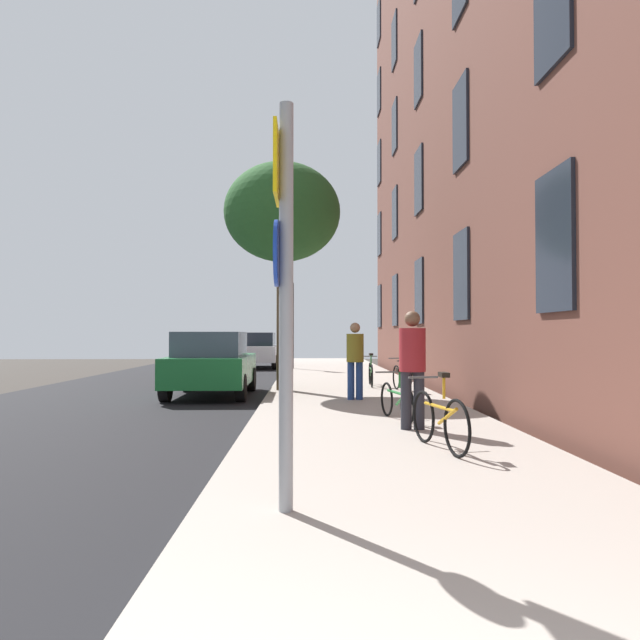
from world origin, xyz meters
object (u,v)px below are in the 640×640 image
sign_post (283,276)px  pedestrian_0 (412,362)px  tree_near (282,214)px  bicycle_0 (439,419)px  bicycle_2 (410,385)px  bicycle_3 (402,377)px  bicycle_1 (397,400)px  car_1 (257,350)px  traffic_light (290,310)px  bicycle_4 (371,373)px  car_0 (212,363)px  pedestrian_1 (355,356)px

sign_post → pedestrian_0: (1.82, 4.15, -0.91)m
tree_near → bicycle_0: bearing=-73.7°
bicycle_2 → bicycle_3: bearing=84.8°
bicycle_0 → bicycle_3: bearing=84.5°
bicycle_0 → bicycle_1: bicycle_0 is taller
bicycle_2 → pedestrian_0: pedestrian_0 is taller
bicycle_2 → car_1: 15.34m
traffic_light → bicycle_4: size_ratio=2.19×
pedestrian_0 → car_1: (-3.91, 18.20, -0.32)m
bicycle_3 → pedestrian_0: (-0.79, -5.99, 0.68)m
sign_post → car_1: 22.47m
car_0 → car_1: (0.11, 12.27, -0.00)m
sign_post → bicycle_2: (2.38, 7.67, -1.57)m
bicycle_0 → tree_near: bearing=106.3°
sign_post → bicycle_2: 8.18m
bicycle_1 → car_1: 17.68m
sign_post → traffic_light: traffic_light is taller
pedestrian_0 → car_0: (-4.02, 5.92, -0.32)m
tree_near → sign_post: bearing=-87.5°
bicycle_1 → bicycle_3: (0.89, 5.05, 0.01)m
pedestrian_0 → car_1: bearing=102.1°
bicycle_2 → bicycle_4: bearing=95.6°
tree_near → pedestrian_0: size_ratio=3.26×
pedestrian_1 → pedestrian_0: bearing=-82.4°
traffic_light → tree_near: 9.68m
bicycle_0 → bicycle_4: 9.15m
bicycle_0 → car_0: 8.56m
bicycle_2 → pedestrian_0: 3.63m
pedestrian_0 → bicycle_1: bearing=96.2°
traffic_light → pedestrian_1: 11.94m
bicycle_0 → bicycle_3: 7.62m
tree_near → pedestrian_1: bearing=-52.8°
sign_post → bicycle_3: sign_post is taller
tree_near → car_1: tree_near is taller
bicycle_1 → bicycle_4: bearing=87.7°
car_1 → sign_post: bearing=-84.6°
traffic_light → bicycle_2: (2.91, -12.29, -2.08)m
bicycle_0 → bicycle_1: 2.53m
sign_post → pedestrian_1: sign_post is taller
bicycle_4 → car_1: bearing=111.0°
bicycle_2 → car_0: 5.19m
tree_near → car_1: (-1.64, 11.82, -3.88)m
sign_post → car_0: 10.38m
bicycle_0 → bicycle_2: bicycle_0 is taller
tree_near → car_1: bearing=97.9°
bicycle_2 → car_0: size_ratio=0.42×
pedestrian_0 → bicycle_3: bearing=82.5°
bicycle_4 → bicycle_3: bearing=-68.4°
traffic_light → bicycle_3: traffic_light is taller
sign_post → bicycle_4: bearing=80.4°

